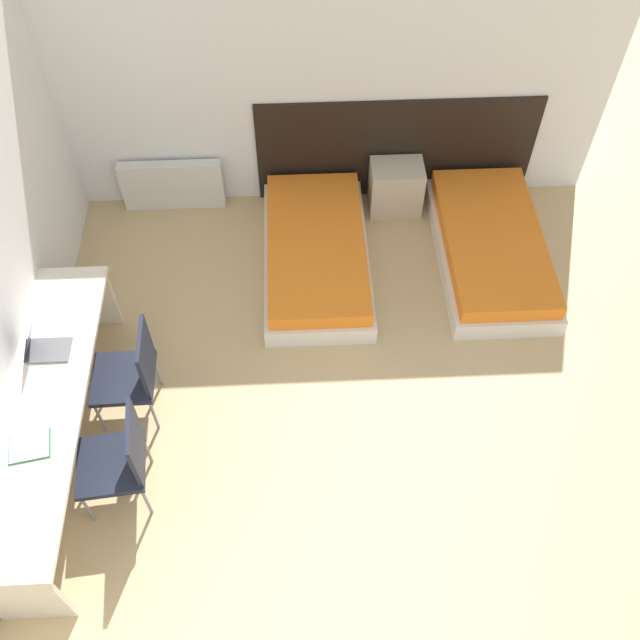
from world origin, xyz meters
TOP-DOWN VIEW (x-y plane):
  - wall_back at (0.00, 4.59)m, footprint 5.54×0.05m
  - headboard_panel at (0.84, 4.55)m, footprint 2.71×0.03m
  - bed_near_window at (0.01, 3.58)m, footprint 0.97×1.88m
  - bed_near_door at (1.66, 3.58)m, footprint 0.97×1.88m
  - nightstand at (0.84, 4.34)m, footprint 0.51×0.36m
  - radiator at (-1.37, 4.47)m, footprint 1.00×0.12m
  - desk at (-1.99, 1.75)m, footprint 0.56×2.54m
  - chair_near_laptop at (-1.46, 2.11)m, footprint 0.49×0.49m
  - chair_near_notebook at (-1.46, 1.39)m, footprint 0.52×0.52m
  - laptop at (-2.07, 2.19)m, footprint 0.32×0.22m
  - open_notebook at (-2.02, 1.40)m, footprint 0.31×0.27m

SIDE VIEW (x-z plane):
  - bed_near_window at x=0.01m, z-range -0.01..0.34m
  - bed_near_door at x=1.66m, z-range -0.01..0.34m
  - nightstand at x=0.84m, z-range 0.00..0.53m
  - radiator at x=-1.37m, z-range 0.00..0.53m
  - chair_near_laptop at x=-1.46m, z-range 0.04..0.98m
  - chair_near_notebook at x=-1.46m, z-range 0.04..0.98m
  - headboard_panel at x=0.84m, z-range 0.00..1.12m
  - desk at x=-1.99m, z-range 0.22..0.95m
  - open_notebook at x=-2.02m, z-range 0.72..0.74m
  - laptop at x=-2.07m, z-range 0.63..0.94m
  - wall_back at x=0.00m, z-range 0.00..2.70m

